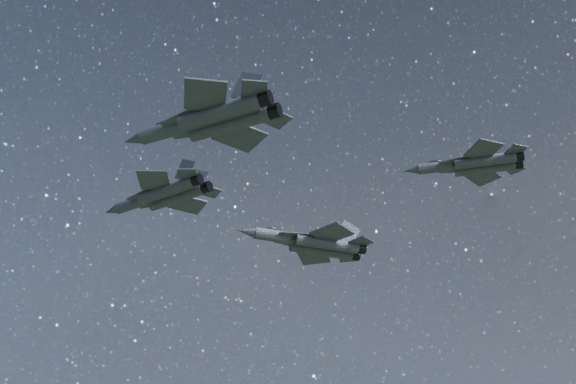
# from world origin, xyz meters

# --- Properties ---
(jet_lead) EXTENTS (16.66, 10.95, 4.28)m
(jet_lead) POSITION_xyz_m (-14.21, 0.49, 149.91)
(jet_lead) COLOR #2F323A
(jet_left) EXTENTS (19.62, 12.85, 5.06)m
(jet_left) POSITION_xyz_m (3.00, 18.72, 151.48)
(jet_left) COLOR #2F323A
(jet_right) EXTENTS (18.18, 12.24, 4.59)m
(jet_right) POSITION_xyz_m (-4.14, -17.19, 147.07)
(jet_right) COLOR #2F323A
(jet_slot) EXTENTS (15.09, 10.56, 3.80)m
(jet_slot) POSITION_xyz_m (24.09, 1.84, 152.41)
(jet_slot) COLOR #2F323A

